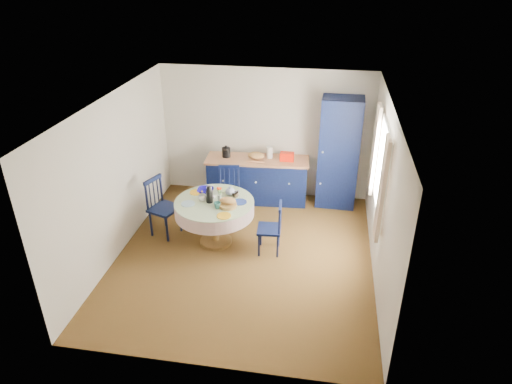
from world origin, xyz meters
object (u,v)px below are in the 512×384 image
dining_table (215,208)px  mug_c (236,195)px  chair_left (162,207)px  chair_right (272,228)px  pantry_cabinet (339,153)px  chair_far (229,191)px  mug_b (217,205)px  mug_a (202,198)px  kitchen_counter (257,179)px  cobalt_bowl (205,191)px  mug_d (209,190)px

dining_table → mug_c: size_ratio=11.74×
chair_left → chair_right: 1.91m
pantry_cabinet → chair_far: pantry_cabinet is taller
chair_far → dining_table: bearing=-99.2°
pantry_cabinet → mug_b: bearing=-132.3°
chair_left → mug_c: (1.26, 0.06, 0.30)m
pantry_cabinet → mug_a: pantry_cabinet is taller
chair_far → mug_a: 1.04m
kitchen_counter → cobalt_bowl: size_ratio=7.35×
kitchen_counter → chair_left: size_ratio=1.94×
mug_c → chair_left: bearing=-177.2°
chair_left → cobalt_bowl: bearing=-59.4°
kitchen_counter → chair_right: 1.78m
mug_a → mug_c: size_ratio=1.21×
mug_a → mug_b: size_ratio=1.19×
kitchen_counter → mug_b: size_ratio=17.86×
pantry_cabinet → mug_d: 2.53m
mug_b → cobalt_bowl: 0.58m
kitchen_counter → dining_table: 1.67m
cobalt_bowl → mug_b: bearing=-56.7°
mug_b → chair_far: bearing=93.8°
mug_a → cobalt_bowl: mug_a is taller
cobalt_bowl → chair_far: bearing=70.0°
dining_table → mug_a: (-0.20, -0.00, 0.17)m
chair_far → mug_b: size_ratio=8.44×
chair_left → cobalt_bowl: (0.73, 0.14, 0.29)m
pantry_cabinet → mug_d: pantry_cabinet is taller
chair_right → mug_c: bearing=-119.7°
chair_right → cobalt_bowl: 1.28m
pantry_cabinet → chair_right: pantry_cabinet is taller
chair_far → cobalt_bowl: size_ratio=3.47×
chair_far → chair_right: size_ratio=1.07×
kitchen_counter → mug_d: (-0.60, -1.29, 0.37)m
mug_b → pantry_cabinet: bearing=45.9°
chair_right → mug_a: 1.21m
dining_table → mug_c: bearing=34.3°
mug_b → cobalt_bowl: (-0.32, 0.49, -0.02)m
mug_b → mug_c: size_ratio=1.01×
chair_left → mug_d: chair_left is taller
pantry_cabinet → chair_right: size_ratio=2.40×
chair_far → mug_c: size_ratio=8.54×
dining_table → mug_a: bearing=-179.5°
kitchen_counter → chair_right: kitchen_counter is taller
mug_a → dining_table: bearing=0.5°
mug_d → chair_left: bearing=-168.3°
kitchen_counter → pantry_cabinet: pantry_cabinet is taller
mug_c → mug_a: bearing=-157.4°
kitchen_counter → mug_a: size_ratio=14.95×
mug_c → dining_table: bearing=-145.7°
pantry_cabinet → cobalt_bowl: 2.59m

